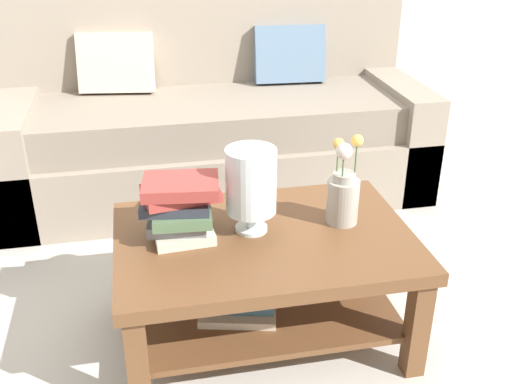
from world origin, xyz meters
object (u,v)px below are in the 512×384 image
Objects in this scene: coffee_table at (263,265)px; glass_hurricane_vase at (251,183)px; book_stack_main at (180,207)px; couch at (215,126)px; flower_pitcher at (343,193)px.

coffee_table is 3.37× the size of glass_hurricane_vase.
glass_hurricane_vase reaches higher than book_stack_main.
couch reaches higher than glass_hurricane_vase.
coffee_table is (-0.02, -1.38, -0.04)m from couch.
couch is 7.83× the size of book_stack_main.
book_stack_main is 0.92× the size of glass_hurricane_vase.
glass_hurricane_vase is (-0.05, -1.33, 0.27)m from couch.
coffee_table is at bearing -54.56° from glass_hurricane_vase.
glass_hurricane_vase is at bearing -1.12° from book_stack_main.
book_stack_main is (-0.29, 0.05, 0.25)m from coffee_table.
couch reaches higher than flower_pitcher.
coffee_table is 0.38m from book_stack_main.
book_stack_main is at bearing 178.97° from flower_pitcher.
flower_pitcher reaches higher than glass_hurricane_vase.
book_stack_main is (-0.31, -1.33, 0.20)m from couch.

